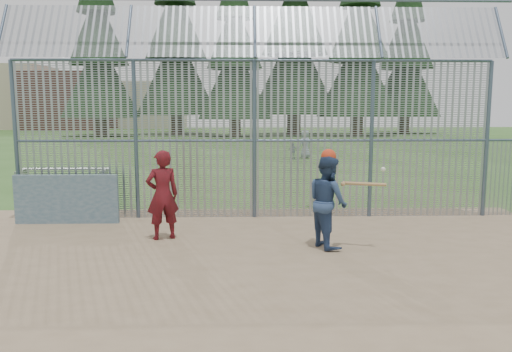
{
  "coord_description": "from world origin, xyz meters",
  "views": [
    {
      "loc": [
        -0.31,
        -9.18,
        2.87
      ],
      "look_at": [
        0.0,
        2.0,
        1.3
      ],
      "focal_mm": 35.0,
      "sensor_mm": 36.0,
      "label": 1
    }
  ],
  "objects_px": {
    "onlooker": "(162,195)",
    "trash_can": "(319,194)",
    "dugout_wall": "(67,199)",
    "batter": "(328,201)",
    "bleacher": "(63,179)"
  },
  "relations": [
    {
      "from": "onlooker",
      "to": "trash_can",
      "type": "bearing_deg",
      "value": -160.75
    },
    {
      "from": "dugout_wall",
      "to": "batter",
      "type": "xyz_separation_m",
      "value": [
        6.02,
        -2.21,
        0.34
      ]
    },
    {
      "from": "onlooker",
      "to": "bleacher",
      "type": "bearing_deg",
      "value": -77.25
    },
    {
      "from": "batter",
      "to": "trash_can",
      "type": "xyz_separation_m",
      "value": [
        0.46,
        4.07,
        -0.58
      ]
    },
    {
      "from": "bleacher",
      "to": "trash_can",
      "type": "bearing_deg",
      "value": -20.53
    },
    {
      "from": "batter",
      "to": "bleacher",
      "type": "relative_size",
      "value": 0.62
    },
    {
      "from": "trash_can",
      "to": "bleacher",
      "type": "xyz_separation_m",
      "value": [
        -8.34,
        3.12,
        0.03
      ]
    },
    {
      "from": "batter",
      "to": "onlooker",
      "type": "xyz_separation_m",
      "value": [
        -3.44,
        0.7,
        0.03
      ]
    },
    {
      "from": "bleacher",
      "to": "batter",
      "type": "bearing_deg",
      "value": -42.4
    },
    {
      "from": "batter",
      "to": "onlooker",
      "type": "distance_m",
      "value": 3.51
    },
    {
      "from": "dugout_wall",
      "to": "trash_can",
      "type": "xyz_separation_m",
      "value": [
        6.47,
        1.86,
        -0.24
      ]
    },
    {
      "from": "dugout_wall",
      "to": "trash_can",
      "type": "height_order",
      "value": "dugout_wall"
    },
    {
      "from": "dugout_wall",
      "to": "bleacher",
      "type": "xyz_separation_m",
      "value": [
        -1.87,
        4.99,
        -0.21
      ]
    },
    {
      "from": "dugout_wall",
      "to": "bleacher",
      "type": "bearing_deg",
      "value": 110.51
    },
    {
      "from": "batter",
      "to": "onlooker",
      "type": "relative_size",
      "value": 0.97
    }
  ]
}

